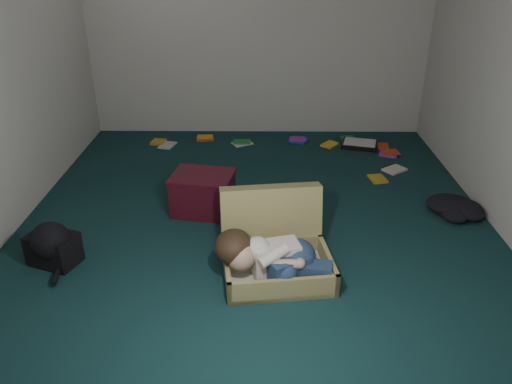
{
  "coord_description": "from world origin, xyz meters",
  "views": [
    {
      "loc": [
        0.04,
        -3.73,
        2.16
      ],
      "look_at": [
        0.0,
        -0.15,
        0.35
      ],
      "focal_mm": 35.0,
      "sensor_mm": 36.0,
      "label": 1
    }
  ],
  "objects": [
    {
      "name": "clothing_pile",
      "position": [
        1.7,
        0.11,
        0.07
      ],
      "size": [
        0.49,
        0.43,
        0.14
      ],
      "primitive_type": null,
      "rotation": [
        0.0,
        0.0,
        -0.15
      ],
      "color": "black",
      "rests_on": "floor"
    },
    {
      "name": "person",
      "position": [
        0.12,
        -0.86,
        0.21
      ],
      "size": [
        0.83,
        0.4,
        0.34
      ],
      "rotation": [
        0.0,
        0.0,
        0.13
      ],
      "color": "white",
      "rests_on": "suitcase"
    },
    {
      "name": "backpack",
      "position": [
        -1.49,
        -0.64,
        0.13
      ],
      "size": [
        0.53,
        0.47,
        0.26
      ],
      "primitive_type": null,
      "rotation": [
        0.0,
        0.0,
        -0.36
      ],
      "color": "black",
      "rests_on": "floor"
    },
    {
      "name": "wall_front",
      "position": [
        0.0,
        -2.25,
        1.3
      ],
      "size": [
        4.5,
        0.0,
        4.5
      ],
      "primitive_type": "plane",
      "rotation": [
        -1.57,
        0.0,
        0.0
      ],
      "color": "silver",
      "rests_on": "ground"
    },
    {
      "name": "maroon_bin",
      "position": [
        -0.47,
        0.16,
        0.18
      ],
      "size": [
        0.58,
        0.49,
        0.36
      ],
      "rotation": [
        0.0,
        0.0,
        -0.17
      ],
      "color": "#430D19",
      "rests_on": "floor"
    },
    {
      "name": "floor",
      "position": [
        0.0,
        0.0,
        0.0
      ],
      "size": [
        4.5,
        4.5,
        0.0
      ],
      "primitive_type": "plane",
      "color": "#112F31",
      "rests_on": "ground"
    },
    {
      "name": "book_scatter",
      "position": [
        0.45,
        1.64,
        0.01
      ],
      "size": [
        2.86,
        1.34,
        0.02
      ],
      "color": "gold",
      "rests_on": "floor"
    },
    {
      "name": "wall_back",
      "position": [
        0.0,
        2.25,
        1.3
      ],
      "size": [
        4.5,
        0.0,
        4.5
      ],
      "primitive_type": "plane",
      "rotation": [
        1.57,
        0.0,
        0.0
      ],
      "color": "silver",
      "rests_on": "ground"
    },
    {
      "name": "suitcase",
      "position": [
        0.14,
        -0.67,
        0.17
      ],
      "size": [
        0.84,
        0.83,
        0.56
      ],
      "rotation": [
        0.0,
        0.0,
        0.13
      ],
      "color": "#9C9156",
      "rests_on": "floor"
    },
    {
      "name": "paper_tray",
      "position": [
        1.19,
        1.75,
        0.03
      ],
      "size": [
        0.46,
        0.39,
        0.06
      ],
      "rotation": [
        0.0,
        0.0,
        -0.26
      ],
      "color": "black",
      "rests_on": "floor"
    }
  ]
}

